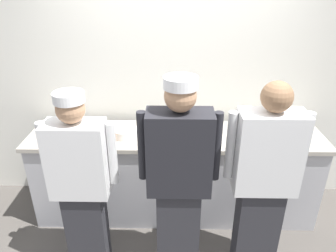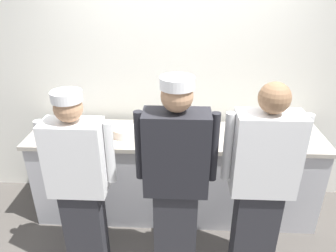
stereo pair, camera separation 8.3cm
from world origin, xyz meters
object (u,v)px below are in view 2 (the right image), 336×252
Objects in this scene: sheet_tray at (80,131)px; ramekin_orange_sauce at (274,131)px; mixing_bowl_steel at (170,127)px; chef_near_left at (79,181)px; squeeze_bottle_primary at (106,134)px; ramekin_yellow_sauce at (235,130)px; chef_center at (176,179)px; ramekin_green_sauce at (199,134)px; chefs_knife at (251,140)px; plate_stack_front at (125,132)px; chef_far_right at (261,182)px.

ramekin_orange_sauce is (1.91, 0.06, 0.02)m from sheet_tray.
mixing_bowl_steel is at bearing -177.96° from ramekin_orange_sauce.
chef_near_left is 1.02m from mixing_bowl_steel.
mixing_bowl_steel is at bearing 22.29° from squeeze_bottle_primary.
ramekin_yellow_sauce is (1.34, 0.79, 0.10)m from chef_near_left.
chef_center is 0.85m from squeeze_bottle_primary.
ramekin_yellow_sauce is at bearing 13.45° from squeeze_bottle_primary.
ramekin_green_sauce is (0.28, -0.05, -0.04)m from mixing_bowl_steel.
ramekin_orange_sauce is 0.38× the size of chefs_knife.
chef_near_left is 0.72m from plate_stack_front.
plate_stack_front is at bearing 68.07° from chef_near_left.
chef_near_left is at bearing 177.99° from chef_center.
mixing_bowl_steel is 1.92× the size of squeeze_bottle_primary.
mixing_bowl_steel is (0.69, 0.74, 0.14)m from chef_near_left.
squeeze_bottle_primary reaches higher than mixing_bowl_steel.
chef_center is 16.59× the size of ramekin_orange_sauce.
mixing_bowl_steel is at bearing 10.68° from plate_stack_front.
chef_far_right reaches higher than ramekin_green_sauce.
chef_center is 1.00m from ramekin_yellow_sauce.
ramekin_yellow_sauce is 0.38m from ramekin_green_sauce.
chef_center is 0.94m from chefs_knife.
chef_near_left is at bearing -179.88° from chef_far_right.
chefs_knife is (0.69, 0.64, 0.01)m from chef_center.
sheet_tray is 4.45× the size of ramekin_orange_sauce.
chef_near_left reaches higher than ramekin_green_sauce.
squeeze_bottle_primary is (-0.15, -0.15, 0.05)m from plate_stack_front.
chef_far_right is 8.82× the size of squeeze_bottle_primary.
chef_center is at bearing -124.77° from ramekin_yellow_sauce.
plate_stack_front is at bearing 150.85° from chef_far_right.
chef_near_left reaches higher than ramekin_yellow_sauce.
chefs_knife is at bearing -8.89° from mixing_bowl_steel.
chef_near_left is 15.43× the size of ramekin_orange_sauce.
ramekin_green_sauce is (0.20, 0.71, 0.03)m from chef_center.
mixing_bowl_steel is 0.78m from chefs_knife.
ramekin_yellow_sauce is 0.39× the size of chefs_knife.
ramekin_yellow_sauce is at bearing 176.70° from ramekin_orange_sauce.
ramekin_orange_sauce is at bearing 9.66° from squeeze_bottle_primary.
chef_near_left is 1.43m from chef_far_right.
ramekin_green_sauce is at bearing 12.13° from squeeze_bottle_primary.
ramekin_orange_sauce is at bearing 4.61° from plate_stack_front.
sheet_tray is 1.17m from ramekin_green_sauce.
chef_near_left is 1.56m from ramekin_yellow_sauce.
chefs_knife is at bearing -8.10° from ramekin_green_sauce.
sheet_tray is at bearing 156.66° from chef_far_right.
squeeze_bottle_primary is at bearing -175.14° from chefs_knife.
chef_center is 6.33× the size of chefs_knife.
plate_stack_front is 1.45m from ramekin_orange_sauce.
ramekin_orange_sauce reaches higher than chefs_knife.
ramekin_green_sauce is (0.86, 0.18, -0.07)m from squeeze_bottle_primary.
chef_center is at bearing -177.39° from chef_far_right.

